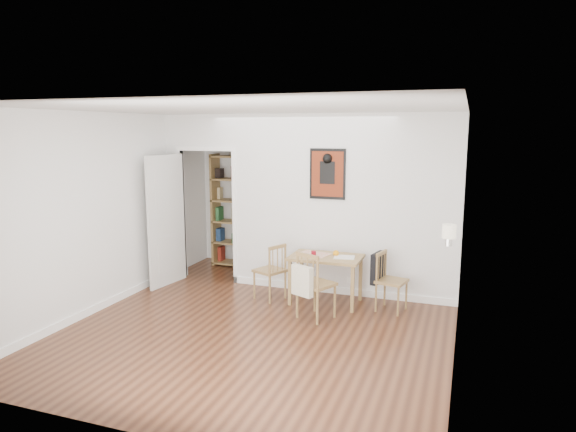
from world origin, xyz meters
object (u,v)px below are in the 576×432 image
at_px(dining_table, 326,262).
at_px(chair_left, 270,271).
at_px(chair_right, 390,281).
at_px(ceramic_jar_a, 447,232).
at_px(bookshelf, 236,211).
at_px(ceramic_jar_b, 450,229).
at_px(orange_fruit, 336,253).
at_px(mantel_lamp, 449,233).
at_px(fireplace, 450,285).
at_px(chair_front, 315,285).
at_px(red_glass, 314,254).
at_px(notebook, 344,257).

xyz_separation_m(dining_table, chair_left, (-0.79, -0.10, -0.18)).
height_order(chair_right, ceramic_jar_a, ceramic_jar_a).
height_order(bookshelf, ceramic_jar_b, bookshelf).
height_order(orange_fruit, mantel_lamp, mantel_lamp).
bearing_deg(dining_table, fireplace, -21.78).
height_order(dining_table, bookshelf, bookshelf).
relative_size(chair_right, chair_front, 0.90).
height_order(red_glass, notebook, red_glass).
height_order(chair_left, chair_right, chair_left).
bearing_deg(chair_right, notebook, 178.91).
bearing_deg(ceramic_jar_b, mantel_lamp, -88.77).
relative_size(chair_front, fireplace, 0.70).
relative_size(fireplace, orange_fruit, 15.20).
height_order(dining_table, fireplace, fireplace).
distance_m(bookshelf, mantel_lamp, 4.38).
xyz_separation_m(chair_right, notebook, (-0.63, 0.01, 0.26)).
xyz_separation_m(dining_table, ceramic_jar_a, (1.59, -0.55, 0.63)).
relative_size(chair_right, red_glass, 9.29).
bearing_deg(fireplace, dining_table, 158.22).
relative_size(mantel_lamp, ceramic_jar_b, 2.07).
bearing_deg(ceramic_jar_a, orange_fruit, 157.65).
relative_size(chair_front, mantel_lamp, 3.83).
height_order(fireplace, orange_fruit, fireplace).
relative_size(chair_left, notebook, 2.93).
bearing_deg(red_glass, chair_left, 179.95).
bearing_deg(chair_front, dining_table, 93.22).
height_order(orange_fruit, ceramic_jar_b, ceramic_jar_b).
xyz_separation_m(fireplace, mantel_lamp, (-0.03, -0.38, 0.69)).
relative_size(chair_front, bookshelf, 0.45).
bearing_deg(ceramic_jar_b, chair_right, 154.03).
bearing_deg(ceramic_jar_b, bookshelf, 154.21).
bearing_deg(ceramic_jar_a, chair_left, 169.16).
relative_size(fireplace, notebook, 4.56).
xyz_separation_m(chair_front, red_glass, (-0.18, 0.52, 0.26)).
distance_m(red_glass, mantel_lamp, 2.09).
height_order(chair_front, fireplace, fireplace).
xyz_separation_m(dining_table, chair_front, (0.03, -0.62, -0.14)).
distance_m(chair_front, notebook, 0.70).
bearing_deg(bookshelf, ceramic_jar_b, -25.79).
bearing_deg(red_glass, fireplace, -17.32).
height_order(chair_right, chair_front, chair_front).
xyz_separation_m(chair_left, orange_fruit, (0.92, 0.14, 0.30)).
height_order(ceramic_jar_a, ceramic_jar_b, ceramic_jar_a).
bearing_deg(red_glass, chair_front, -70.72).
relative_size(chair_left, ceramic_jar_b, 7.29).
distance_m(dining_table, fireplace, 1.78).
bearing_deg(chair_right, dining_table, 179.31).
bearing_deg(red_glass, dining_table, 33.71).
bearing_deg(dining_table, red_glass, -146.29).
relative_size(notebook, ceramic_jar_b, 2.49).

